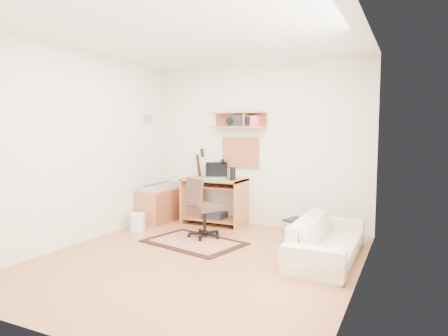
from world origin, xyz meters
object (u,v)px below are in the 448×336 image
at_px(sofa, 327,232).
at_px(task_chair, 205,208).
at_px(cabinet, 161,205).
at_px(printer, 302,227).
at_px(desk, 214,201).

bearing_deg(sofa, task_chair, 83.75).
height_order(cabinet, printer, cabinet).
bearing_deg(task_chair, sofa, 18.47).
relative_size(cabinet, sofa, 0.53).
relative_size(task_chair, sofa, 0.52).
distance_m(task_chair, cabinet, 1.38).
bearing_deg(cabinet, printer, 5.68).
height_order(printer, sofa, sofa).
relative_size(task_chair, cabinet, 0.98).
distance_m(cabinet, printer, 2.39).
height_order(desk, printer, desk).
distance_m(desk, task_chair, 0.88).
bearing_deg(sofa, cabinet, 73.98).
bearing_deg(sofa, desk, 63.20).
relative_size(desk, sofa, 0.59).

